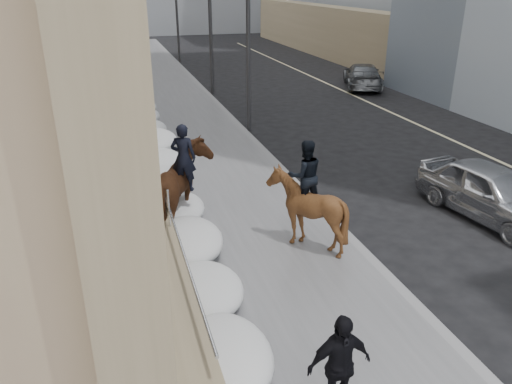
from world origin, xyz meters
TOP-DOWN VIEW (x-y plane):
  - ground at (0.00, 0.00)m, footprint 140.00×140.00m
  - sidewalk at (0.00, 10.00)m, footprint 5.00×80.00m
  - curb at (2.62, 10.00)m, footprint 0.24×80.00m
  - lane_line at (10.50, 10.00)m, footprint 0.15×70.00m
  - streetlight_mid at (2.74, 14.00)m, footprint 1.71×0.24m
  - streetlight_far at (2.74, 34.00)m, footprint 1.71×0.24m
  - traffic_signal at (2.07, 22.00)m, footprint 4.10×0.22m
  - snow_bank at (-1.42, 8.11)m, footprint 1.70×18.10m
  - mounted_horse_left at (-1.29, 5.34)m, footprint 2.10×2.83m
  - mounted_horse_right at (1.37, 3.63)m, footprint 1.61×1.79m
  - pedestrian at (-0.07, -1.24)m, footprint 1.01×0.44m
  - car_silver at (6.90, 3.85)m, footprint 2.40×4.61m
  - car_grey at (11.96, 20.89)m, footprint 3.74×5.38m

SIDE VIEW (x-z plane):
  - ground at x=0.00m, z-range 0.00..0.00m
  - lane_line at x=10.50m, z-range 0.00..0.01m
  - sidewalk at x=0.00m, z-range 0.00..0.12m
  - curb at x=2.62m, z-range 0.00..0.12m
  - snow_bank at x=-1.42m, z-range 0.09..0.85m
  - car_grey at x=11.96m, z-range 0.00..1.45m
  - car_silver at x=6.90m, z-range 0.00..1.50m
  - pedestrian at x=-0.07m, z-range 0.12..1.82m
  - mounted_horse_right at x=1.37m, z-range -0.11..2.51m
  - mounted_horse_left at x=-1.29m, z-range -0.11..2.63m
  - traffic_signal at x=2.07m, z-range 1.00..7.00m
  - streetlight_mid at x=2.74m, z-range 0.58..8.58m
  - streetlight_far at x=2.74m, z-range 0.58..8.58m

